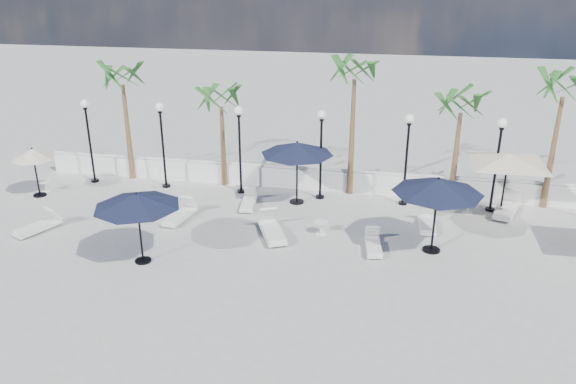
% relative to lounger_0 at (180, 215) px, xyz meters
% --- Properties ---
extents(ground, '(100.00, 100.00, 0.00)m').
position_rel_lounger_0_xyz_m(ground, '(5.06, -3.22, -0.23)').
color(ground, '#9F9E9A').
rests_on(ground, ground).
extents(balustrade, '(26.00, 0.30, 1.01)m').
position_rel_lounger_0_xyz_m(balustrade, '(5.06, 4.28, 0.23)').
color(balustrade, white).
rests_on(balustrade, ground).
extents(lamppost_0, '(0.36, 0.36, 3.84)m').
position_rel_lounger_0_xyz_m(lamppost_0, '(-5.44, 3.28, 2.26)').
color(lamppost_0, black).
rests_on(lamppost_0, ground).
extents(lamppost_1, '(0.36, 0.36, 3.84)m').
position_rel_lounger_0_xyz_m(lamppost_1, '(-1.94, 3.28, 2.26)').
color(lamppost_1, black).
rests_on(lamppost_1, ground).
extents(lamppost_2, '(0.36, 0.36, 3.84)m').
position_rel_lounger_0_xyz_m(lamppost_2, '(1.56, 3.28, 2.26)').
color(lamppost_2, black).
rests_on(lamppost_2, ground).
extents(lamppost_3, '(0.36, 0.36, 3.84)m').
position_rel_lounger_0_xyz_m(lamppost_3, '(5.06, 3.28, 2.26)').
color(lamppost_3, black).
rests_on(lamppost_3, ground).
extents(lamppost_4, '(0.36, 0.36, 3.84)m').
position_rel_lounger_0_xyz_m(lamppost_4, '(8.56, 3.28, 2.26)').
color(lamppost_4, black).
rests_on(lamppost_4, ground).
extents(lamppost_5, '(0.36, 0.36, 3.84)m').
position_rel_lounger_0_xyz_m(lamppost_5, '(12.06, 3.28, 2.26)').
color(lamppost_5, black).
rests_on(lamppost_5, ground).
extents(palm_0, '(2.60, 2.60, 5.50)m').
position_rel_lounger_0_xyz_m(palm_0, '(-3.94, 4.08, 4.30)').
color(palm_0, brown).
rests_on(palm_0, ground).
extents(palm_1, '(2.60, 2.60, 4.70)m').
position_rel_lounger_0_xyz_m(palm_1, '(0.56, 4.08, 3.52)').
color(palm_1, brown).
rests_on(palm_1, ground).
extents(palm_2, '(2.60, 2.60, 6.10)m').
position_rel_lounger_0_xyz_m(palm_2, '(6.26, 4.08, 4.88)').
color(palm_2, brown).
rests_on(palm_2, ground).
extents(palm_3, '(2.60, 2.60, 4.90)m').
position_rel_lounger_0_xyz_m(palm_3, '(10.56, 4.08, 3.72)').
color(palm_3, brown).
rests_on(palm_3, ground).
extents(palm_4, '(2.60, 2.60, 5.70)m').
position_rel_lounger_0_xyz_m(palm_4, '(14.26, 4.08, 4.49)').
color(palm_4, brown).
rests_on(palm_4, ground).
extents(lounger_0, '(0.88, 1.93, 0.70)m').
position_rel_lounger_0_xyz_m(lounger_0, '(0.00, 0.00, 0.00)').
color(lounger_0, silver).
rests_on(lounger_0, ground).
extents(lounger_1, '(0.73, 1.69, 0.61)m').
position_rel_lounger_0_xyz_m(lounger_1, '(2.29, 1.78, -0.03)').
color(lounger_1, silver).
rests_on(lounger_1, ground).
extents(lounger_2, '(1.23, 1.86, 0.67)m').
position_rel_lounger_0_xyz_m(lounger_2, '(-4.86, -1.97, -0.01)').
color(lounger_2, silver).
rests_on(lounger_2, ground).
extents(lounger_3, '(1.46, 2.18, 0.78)m').
position_rel_lounger_0_xyz_m(lounger_3, '(3.84, -0.74, 0.03)').
color(lounger_3, silver).
rests_on(lounger_3, ground).
extents(lounger_4, '(0.74, 1.69, 0.61)m').
position_rel_lounger_0_xyz_m(lounger_4, '(7.55, -1.09, -0.03)').
color(lounger_4, silver).
rests_on(lounger_4, ground).
extents(lounger_5, '(0.63, 1.81, 0.67)m').
position_rel_lounger_0_xyz_m(lounger_5, '(9.47, 1.11, -0.01)').
color(lounger_5, silver).
rests_on(lounger_5, ground).
extents(lounger_6, '(1.38, 2.19, 0.78)m').
position_rel_lounger_0_xyz_m(lounger_6, '(12.66, 3.00, 0.03)').
color(lounger_6, silver).
rests_on(lounger_6, ground).
extents(side_table_0, '(0.49, 0.49, 0.47)m').
position_rel_lounger_0_xyz_m(side_table_0, '(-6.94, 1.73, 0.05)').
color(side_table_0, silver).
rests_on(side_table_0, ground).
extents(side_table_1, '(0.51, 0.51, 0.49)m').
position_rel_lounger_0_xyz_m(side_table_1, '(5.59, -0.16, 0.06)').
color(side_table_1, silver).
rests_on(side_table_1, ground).
extents(side_table_2, '(0.57, 0.57, 0.56)m').
position_rel_lounger_0_xyz_m(side_table_2, '(11.13, 2.82, 0.10)').
color(side_table_2, silver).
rests_on(side_table_2, ground).
extents(parasol_navy_left, '(2.86, 2.86, 2.52)m').
position_rel_lounger_0_xyz_m(parasol_navy_left, '(-0.03, -3.40, 1.99)').
color(parasol_navy_left, black).
rests_on(parasol_navy_left, ground).
extents(parasol_navy_mid, '(3.01, 3.01, 2.70)m').
position_rel_lounger_0_xyz_m(parasol_navy_mid, '(4.17, 2.61, 2.14)').
color(parasol_navy_mid, black).
rests_on(parasol_navy_mid, ground).
extents(parasol_navy_right, '(3.07, 3.07, 2.75)m').
position_rel_lounger_0_xyz_m(parasol_navy_right, '(9.56, -0.77, 2.19)').
color(parasol_navy_right, black).
rests_on(parasol_navy_right, ground).
extents(parasol_cream_sq_b, '(5.48, 5.48, 2.75)m').
position_rel_lounger_0_xyz_m(parasol_cream_sq_b, '(12.42, 2.98, 2.31)').
color(parasol_cream_sq_b, black).
rests_on(parasol_cream_sq_b, ground).
extents(parasol_cream_small, '(1.78, 1.78, 2.19)m').
position_rel_lounger_0_xyz_m(parasol_cream_small, '(-6.92, 1.24, 1.64)').
color(parasol_cream_small, black).
rests_on(parasol_cream_small, ground).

